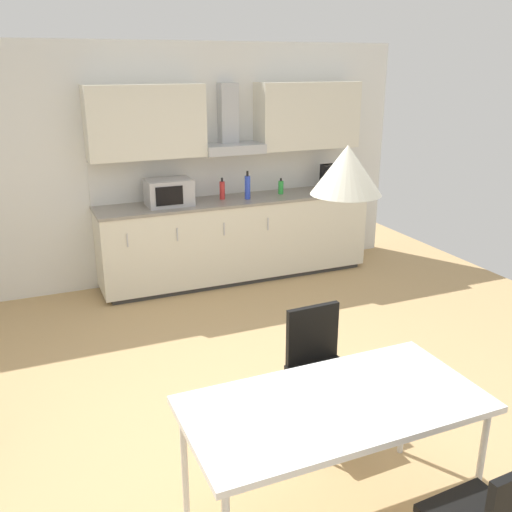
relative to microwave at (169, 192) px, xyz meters
name	(u,v)px	position (x,y,z in m)	size (l,w,h in m)	color
ground_plane	(249,422)	(-0.18, -2.67, -1.09)	(7.66, 8.90, 0.02)	tan
wall_back	(143,167)	(-0.18, 0.34, 0.22)	(6.13, 0.10, 2.60)	white
kitchen_counter	(236,238)	(0.76, 0.00, -0.61)	(3.12, 0.61, 0.94)	#333333
backsplash_tile	(227,174)	(0.76, 0.28, 0.10)	(3.10, 0.02, 0.47)	silver
upper_wall_cabinets	(231,120)	(0.76, 0.13, 0.72)	(3.10, 0.40, 0.74)	silver
microwave	(169,192)	(0.00, 0.00, 0.00)	(0.48, 0.35, 0.28)	#ADADB2
coffee_maker	(328,177)	(1.96, 0.03, 0.01)	(0.18, 0.19, 0.30)	black
bottle_blue	(247,187)	(0.88, -0.05, -0.01)	(0.06, 0.06, 0.31)	blue
bottle_red	(222,190)	(0.62, 0.04, -0.04)	(0.06, 0.06, 0.24)	red
bottle_green	(281,187)	(1.34, 0.04, -0.06)	(0.06, 0.06, 0.18)	green
dining_table	(335,409)	(-0.13, -3.69, -0.37)	(1.55, 0.77, 0.75)	white
chair_far_right	(319,359)	(0.21, -2.92, -0.55)	(0.41, 0.41, 0.87)	black
pendant_lamp	(347,170)	(-0.13, -3.69, 0.86)	(0.32, 0.32, 0.22)	silver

